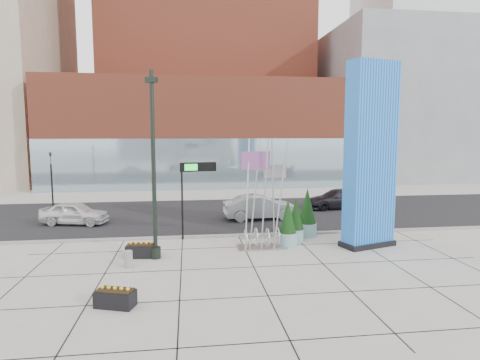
{
  "coord_description": "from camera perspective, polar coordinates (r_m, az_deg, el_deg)",
  "views": [
    {
      "loc": [
        -1.65,
        -16.93,
        5.56
      ],
      "look_at": [
        0.81,
        2.0,
        3.31
      ],
      "focal_mm": 30.0,
      "sensor_mm": 36.0,
      "label": 1
    }
  ],
  "objects": [
    {
      "name": "traffic_signal",
      "position": [
        33.73,
        -25.24,
        0.54
      ],
      "size": [
        0.15,
        0.18,
        4.1
      ],
      "color": "black",
      "rests_on": "ground"
    },
    {
      "name": "building_grey_parking",
      "position": [
        56.31,
        22.36,
        9.74
      ],
      "size": [
        20.0,
        18.0,
        18.0
      ],
      "primitive_type": "cube",
      "color": "slate",
      "rests_on": "ground"
    },
    {
      "name": "round_planter_east",
      "position": [
        21.91,
        9.52,
        -4.73
      ],
      "size": [
        1.05,
        1.05,
        2.62
      ],
      "color": "#7EAAA9",
      "rests_on": "ground"
    },
    {
      "name": "box_planter_south",
      "position": [
        13.99,
        -17.32,
        -15.63
      ],
      "size": [
        1.37,
        0.98,
        0.68
      ],
      "rotation": [
        0.0,
        0.0,
        -0.32
      ],
      "color": "black",
      "rests_on": "ground"
    },
    {
      "name": "car_dark_east",
      "position": [
        30.48,
        13.69,
        -2.64
      ],
      "size": [
        5.02,
        2.55,
        1.4
      ],
      "primitive_type": "imported",
      "rotation": [
        0.0,
        0.0,
        -1.44
      ],
      "color": "black",
      "rests_on": "ground"
    },
    {
      "name": "car_silver_mid",
      "position": [
        25.9,
        2.9,
        -3.91
      ],
      "size": [
        4.8,
        1.88,
        1.56
      ],
      "primitive_type": "imported",
      "rotation": [
        0.0,
        0.0,
        1.62
      ],
      "color": "#9C9EA3",
      "rests_on": "ground"
    },
    {
      "name": "overhead_street_sign",
      "position": [
        20.84,
        -6.4,
        0.91
      ],
      "size": [
        1.9,
        0.46,
        4.03
      ],
      "rotation": [
        0.0,
        0.0,
        0.16
      ],
      "color": "black",
      "rests_on": "ground"
    },
    {
      "name": "lamp_post",
      "position": [
        17.87,
        -12.14,
        -0.51
      ],
      "size": [
        0.56,
        0.45,
        8.2
      ],
      "rotation": [
        0.0,
        0.0,
        -0.3
      ],
      "color": "black",
      "rests_on": "ground"
    },
    {
      "name": "round_planter_west",
      "position": [
        20.91,
        7.92,
        -5.74
      ],
      "size": [
        0.9,
        0.9,
        2.26
      ],
      "color": "#7EAAA9",
      "rests_on": "ground"
    },
    {
      "name": "tower_glass_front",
      "position": [
        39.34,
        -3.52,
        2.26
      ],
      "size": [
        34.0,
        0.6,
        5.0
      ],
      "primitive_type": "cube",
      "color": "#8CA5B2",
      "rests_on": "ground"
    },
    {
      "name": "round_planter_mid",
      "position": [
        20.07,
        6.81,
        -6.17
      ],
      "size": [
        0.93,
        0.93,
        2.32
      ],
      "color": "#7EAAA9",
      "rests_on": "ground"
    },
    {
      "name": "public_art_sculpture",
      "position": [
        19.44,
        3.19,
        -5.65
      ],
      "size": [
        2.35,
        1.2,
        5.32
      ],
      "rotation": [
        0.0,
        0.0,
        -0.01
      ],
      "color": "#BABCBF",
      "rests_on": "ground"
    },
    {
      "name": "concrete_bollard",
      "position": [
        17.58,
        -15.61,
        -10.78
      ],
      "size": [
        0.36,
        0.36,
        0.69
      ],
      "primitive_type": "cylinder",
      "color": "gray",
      "rests_on": "ground"
    },
    {
      "name": "car_white_west",
      "position": [
        26.47,
        -22.46,
        -4.39
      ],
      "size": [
        4.28,
        2.42,
        1.37
      ],
      "primitive_type": "imported",
      "rotation": [
        0.0,
        0.0,
        1.36
      ],
      "color": "silver",
      "rests_on": "ground"
    },
    {
      "name": "street_asphalt",
      "position": [
        27.55,
        -3.83,
        -4.9
      ],
      "size": [
        80.0,
        12.0,
        0.02
      ],
      "primitive_type": "cube",
      "color": "black",
      "rests_on": "ground"
    },
    {
      "name": "box_planter_north",
      "position": [
        18.8,
        -13.87,
        -9.62
      ],
      "size": [
        1.36,
        0.78,
        0.72
      ],
      "rotation": [
        0.0,
        0.0,
        -0.1
      ],
      "color": "black",
      "rests_on": "ground"
    },
    {
      "name": "ground",
      "position": [
        17.9,
        -1.78,
        -11.37
      ],
      "size": [
        160.0,
        160.0,
        0.0
      ],
      "primitive_type": "plane",
      "color": "#9E9991",
      "rests_on": "ground"
    },
    {
      "name": "blue_pylon",
      "position": [
        20.34,
        18.05,
        2.88
      ],
      "size": [
        2.91,
        1.95,
        8.92
      ],
      "rotation": [
        0.0,
        0.0,
        0.31
      ],
      "color": "#0B44A9",
      "rests_on": "ground"
    },
    {
      "name": "curb_edge",
      "position": [
        21.71,
        -2.83,
        -7.95
      ],
      "size": [
        80.0,
        0.3,
        0.12
      ],
      "primitive_type": "cube",
      "color": "gray",
      "rests_on": "ground"
    },
    {
      "name": "tower_podium",
      "position": [
        44.01,
        -3.98,
        6.64
      ],
      "size": [
        34.0,
        10.0,
        11.0
      ],
      "primitive_type": "cube",
      "color": "#A64730",
      "rests_on": "ground"
    }
  ]
}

